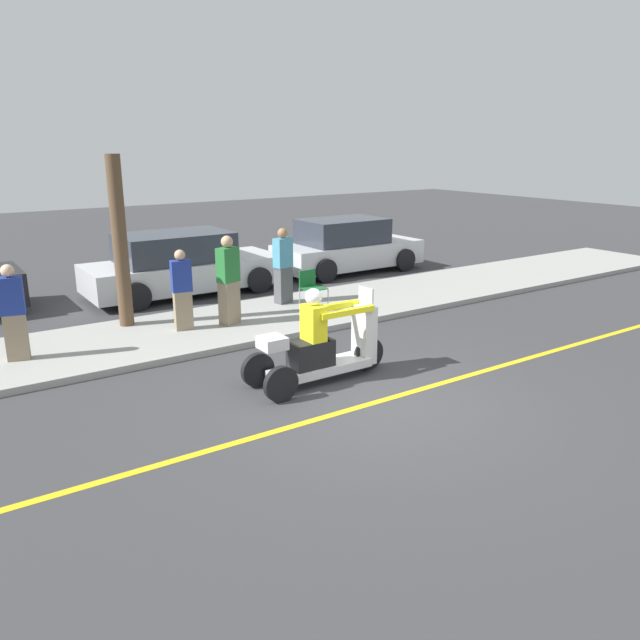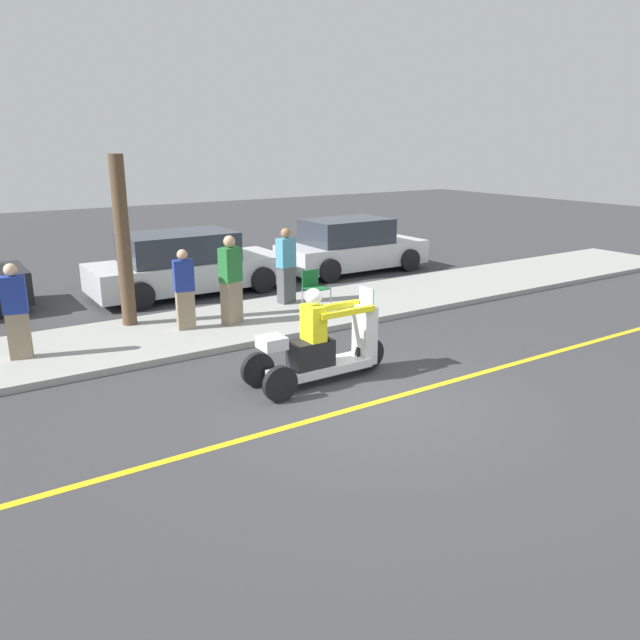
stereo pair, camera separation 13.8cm
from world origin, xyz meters
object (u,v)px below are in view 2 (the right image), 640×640
at_px(spectator_with_child, 184,291).
at_px(tree_trunk, 123,242).
at_px(parked_car_lot_left, 351,247).
at_px(parked_car_lot_center, 186,265).
at_px(spectator_far_back, 16,313).
at_px(spectator_by_tree, 231,282).
at_px(motorcycle_trike, 321,348).
at_px(spectator_end_of_line, 286,267).
at_px(folding_chair_curbside, 314,285).

height_order(spectator_with_child, tree_trunk, tree_trunk).
distance_m(parked_car_lot_left, tree_trunk, 7.49).
relative_size(parked_car_lot_left, parked_car_lot_center, 0.91).
bearing_deg(spectator_far_back, spectator_by_tree, -0.89).
distance_m(motorcycle_trike, parked_car_lot_center, 6.73).
height_order(motorcycle_trike, tree_trunk, tree_trunk).
distance_m(spectator_end_of_line, folding_chair_curbside, 0.82).
bearing_deg(tree_trunk, parked_car_lot_center, 47.75).
relative_size(spectator_by_tree, parked_car_lot_center, 0.37).
distance_m(spectator_far_back, parked_car_lot_left, 9.75).
bearing_deg(tree_trunk, motorcycle_trike, -69.08).
distance_m(spectator_far_back, spectator_by_tree, 3.85).
xyz_separation_m(spectator_with_child, tree_trunk, (-0.83, 0.92, 0.89)).
height_order(folding_chair_curbside, parked_car_lot_center, parked_car_lot_center).
bearing_deg(spectator_by_tree, parked_car_lot_left, 32.13).
distance_m(spectator_far_back, spectator_with_child, 2.95).
relative_size(spectator_by_tree, parked_car_lot_left, 0.41).
bearing_deg(tree_trunk, folding_chair_curbside, -14.02).
bearing_deg(spectator_end_of_line, folding_chair_curbside, -68.96).
bearing_deg(parked_car_lot_left, spectator_with_child, -152.88).
height_order(folding_chair_curbside, tree_trunk, tree_trunk).
bearing_deg(spectator_by_tree, motorcycle_trike, -90.93).
xyz_separation_m(spectator_end_of_line, spectator_with_child, (-2.64, -0.69, -0.06)).
bearing_deg(spectator_with_child, parked_car_lot_left, 27.12).
xyz_separation_m(motorcycle_trike, spectator_far_back, (-3.80, 3.37, 0.36)).
relative_size(spectator_end_of_line, parked_car_lot_left, 0.39).
relative_size(spectator_far_back, parked_car_lot_center, 0.34).
height_order(motorcycle_trike, spectator_by_tree, spectator_by_tree).
bearing_deg(parked_car_lot_left, motorcycle_trike, -128.94).
bearing_deg(spectator_by_tree, folding_chair_curbside, 3.84).
height_order(spectator_far_back, parked_car_lot_left, spectator_far_back).
height_order(spectator_end_of_line, parked_car_lot_left, spectator_end_of_line).
relative_size(spectator_with_child, folding_chair_curbside, 1.89).
distance_m(spectator_by_tree, folding_chair_curbside, 2.05).
xyz_separation_m(spectator_end_of_line, folding_chair_curbside, (0.27, -0.71, -0.31)).
height_order(parked_car_lot_center, tree_trunk, tree_trunk).
bearing_deg(motorcycle_trike, spectator_end_of_line, 66.65).
height_order(spectator_far_back, spectator_with_child, spectator_far_back).
height_order(spectator_by_tree, tree_trunk, tree_trunk).
bearing_deg(spectator_end_of_line, tree_trunk, 176.25).
xyz_separation_m(motorcycle_trike, parked_car_lot_center, (0.44, 6.71, 0.18)).
xyz_separation_m(spectator_by_tree, parked_car_lot_left, (5.33, 3.35, -0.25)).
bearing_deg(parked_car_lot_center, parked_car_lot_left, -0.56).
relative_size(motorcycle_trike, folding_chair_curbside, 2.94).
xyz_separation_m(spectator_far_back, spectator_with_child, (2.95, 0.09, -0.03)).
bearing_deg(spectator_end_of_line, parked_car_lot_center, 118.02).
distance_m(spectator_by_tree, spectator_end_of_line, 1.93).
xyz_separation_m(motorcycle_trike, parked_car_lot_left, (5.38, 6.66, 0.18)).
relative_size(spectator_with_child, parked_car_lot_left, 0.36).
relative_size(parked_car_lot_center, tree_trunk, 1.44).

